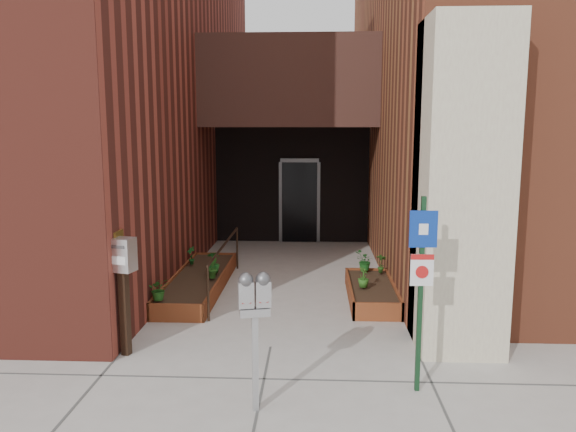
# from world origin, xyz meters

# --- Properties ---
(ground) EXTENTS (80.00, 80.00, 0.00)m
(ground) POSITION_xyz_m (0.00, 0.00, 0.00)
(ground) COLOR #9E9991
(ground) RESTS_ON ground
(architecture) EXTENTS (20.00, 14.60, 10.00)m
(architecture) POSITION_xyz_m (-0.18, 6.89, 4.98)
(architecture) COLOR maroon
(architecture) RESTS_ON ground
(planter_left) EXTENTS (0.90, 3.60, 0.30)m
(planter_left) POSITION_xyz_m (-1.55, 2.70, 0.13)
(planter_left) COLOR maroon
(planter_left) RESTS_ON ground
(planter_right) EXTENTS (0.80, 2.20, 0.30)m
(planter_right) POSITION_xyz_m (1.60, 2.20, 0.13)
(planter_right) COLOR maroon
(planter_right) RESTS_ON ground
(handrail) EXTENTS (0.04, 3.34, 0.90)m
(handrail) POSITION_xyz_m (-1.05, 2.65, 0.75)
(handrail) COLOR black
(handrail) RESTS_ON ground
(parking_meter) EXTENTS (0.35, 0.20, 1.53)m
(parking_meter) POSITION_xyz_m (-0.02, -1.75, 1.18)
(parking_meter) COLOR #A4A4A6
(parking_meter) RESTS_ON ground
(sign_post) EXTENTS (0.31, 0.08, 2.26)m
(sign_post) POSITION_xyz_m (1.79, -1.21, 1.39)
(sign_post) COLOR #12331B
(sign_post) RESTS_ON ground
(payment_dropbox) EXTENTS (0.36, 0.31, 1.59)m
(payment_dropbox) POSITION_xyz_m (-1.90, -0.34, 1.14)
(payment_dropbox) COLOR black
(payment_dropbox) RESTS_ON ground
(shrub_left_a) EXTENTS (0.41, 0.41, 0.35)m
(shrub_left_a) POSITION_xyz_m (-1.85, 1.10, 0.48)
(shrub_left_a) COLOR #1E5317
(shrub_left_a) RESTS_ON planter_left
(shrub_left_b) EXTENTS (0.24, 0.24, 0.38)m
(shrub_left_b) POSITION_xyz_m (-1.25, 2.44, 0.49)
(shrub_left_b) COLOR #225919
(shrub_left_b) RESTS_ON planter_left
(shrub_left_c) EXTENTS (0.27, 0.27, 0.41)m
(shrub_left_c) POSITION_xyz_m (-1.29, 2.79, 0.50)
(shrub_left_c) COLOR #18541A
(shrub_left_c) RESTS_ON planter_left
(shrub_left_d) EXTENTS (0.27, 0.27, 0.36)m
(shrub_left_d) POSITION_xyz_m (-1.85, 3.44, 0.48)
(shrub_left_d) COLOR #16501B
(shrub_left_d) RESTS_ON planter_left
(shrub_right_a) EXTENTS (0.24, 0.24, 0.34)m
(shrub_right_a) POSITION_xyz_m (1.44, 1.99, 0.47)
(shrub_right_a) COLOR #295D1A
(shrub_right_a) RESTS_ON planter_right
(shrub_right_b) EXTENTS (0.26, 0.26, 0.36)m
(shrub_right_b) POSITION_xyz_m (1.85, 2.95, 0.48)
(shrub_right_b) COLOR #234F16
(shrub_right_b) RESTS_ON planter_right
(shrub_right_c) EXTENTS (0.48, 0.48, 0.37)m
(shrub_right_c) POSITION_xyz_m (1.55, 3.10, 0.49)
(shrub_right_c) COLOR #18561A
(shrub_right_c) RESTS_ON planter_right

